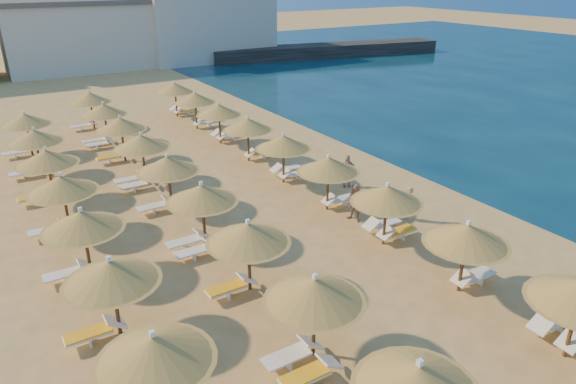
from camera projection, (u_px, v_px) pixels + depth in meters
ground at (315, 268)px, 18.88m from camera, size 220.00×220.00×0.00m
jetty at (327, 50)px, 65.28m from camera, size 30.22×9.57×1.50m
hotel_blocks at (85, 35)px, 55.38m from camera, size 46.44×9.38×8.10m
parasol_row_east at (328, 166)px, 22.74m from camera, size 2.86×41.27×2.66m
parasol_row_west at (202, 194)px, 19.82m from camera, size 2.86×41.27×2.66m
parasol_row_inland at (71, 202)px, 19.17m from camera, size 2.86×29.75×2.66m
loungers at (236, 224)px, 21.47m from camera, size 13.63×39.89×0.66m
beachgoer_c at (347, 171)px, 25.74m from camera, size 1.06×0.80×1.68m
beachgoer_b at (355, 203)px, 22.14m from camera, size 0.86×0.98×1.71m
beachgoer_a at (409, 204)px, 22.24m from camera, size 0.51×0.64×1.55m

